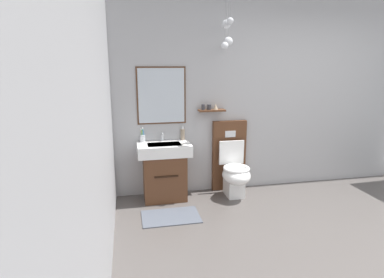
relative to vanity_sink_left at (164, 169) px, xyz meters
The scene contains 8 objects.
wall_back 2.20m from the vanity_sink_left, ahead, with size 5.50×0.52×2.71m.
wall_left 2.18m from the vanity_sink_left, 111.07° to the right, with size 0.12×4.26×2.71m, color #A8A8AA.
bath_mat 0.69m from the vanity_sink_left, 90.00° to the right, with size 0.68×0.44×0.01m, color #474C56.
vanity_sink_left is the anchor object (origin of this frame).
tap_on_left_sink 0.45m from the vanity_sink_left, 90.00° to the left, with size 0.03×0.13×0.11m.
toilet 0.94m from the vanity_sink_left, ahead, with size 0.48×0.62×1.00m.
toothbrush_cup 0.51m from the vanity_sink_left, 152.10° to the left, with size 0.07×0.07×0.20m.
soap_dispenser 0.53m from the vanity_sink_left, 28.65° to the left, with size 0.06×0.06×0.19m.
Camera 1 is at (-2.44, -2.18, 1.76)m, focal length 29.90 mm.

